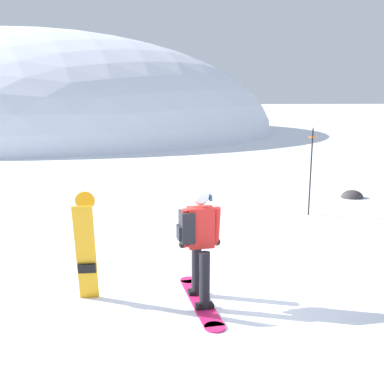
{
  "coord_description": "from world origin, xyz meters",
  "views": [
    {
      "loc": [
        -0.99,
        -6.39,
        2.95
      ],
      "look_at": [
        -0.11,
        2.7,
        1.0
      ],
      "focal_mm": 42.51,
      "sensor_mm": 36.0,
      "label": 1
    }
  ],
  "objects": [
    {
      "name": "spare_snowboard",
      "position": [
        -1.9,
        -0.13,
        0.82
      ],
      "size": [
        0.28,
        0.39,
        1.62
      ],
      "color": "orange",
      "rests_on": "ground"
    },
    {
      "name": "ridge_peak_main",
      "position": [
        -10.27,
        32.92,
        0.0
      ],
      "size": [
        38.9,
        35.01,
        16.04
      ],
      "color": "white",
      "rests_on": "ground"
    },
    {
      "name": "piste_marker_near",
      "position": [
        2.99,
        4.34,
        1.25
      ],
      "size": [
        0.2,
        0.2,
        2.21
      ],
      "color": "black",
      "rests_on": "ground"
    },
    {
      "name": "ground_plane",
      "position": [
        0.0,
        0.0,
        0.0
      ],
      "size": [
        300.0,
        300.0,
        0.0
      ],
      "primitive_type": "plane",
      "color": "white"
    },
    {
      "name": "rock_dark",
      "position": [
        4.95,
        6.13,
        0.0
      ],
      "size": [
        0.65,
        0.55,
        0.45
      ],
      "color": "#383333",
      "rests_on": "ground"
    },
    {
      "name": "snowboarder_main",
      "position": [
        -0.31,
        -0.3,
        0.92
      ],
      "size": [
        0.64,
        1.83,
        1.71
      ],
      "color": "#D11E5B",
      "rests_on": "ground"
    }
  ]
}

